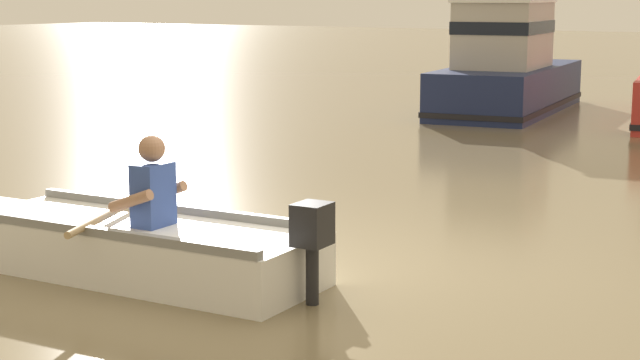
# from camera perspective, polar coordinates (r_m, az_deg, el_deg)

# --- Properties ---
(ground_plane) EXTENTS (120.00, 120.00, 0.00)m
(ground_plane) POSITION_cam_1_polar(r_m,az_deg,el_deg) (8.87, -0.50, -4.80)
(ground_plane) COLOR #7A6B4C
(rowboat_with_person) EXTENTS (3.71, 1.90, 1.19)m
(rowboat_with_person) POSITION_cam_1_polar(r_m,az_deg,el_deg) (8.69, -10.31, -3.58)
(rowboat_with_person) COLOR white
(rowboat_with_person) RESTS_ON ground
(moored_boat_navy) EXTENTS (2.54, 5.51, 2.25)m
(moored_boat_navy) POSITION_cam_1_polar(r_m,az_deg,el_deg) (20.77, 10.34, 5.99)
(moored_boat_navy) COLOR #19234C
(moored_boat_navy) RESTS_ON ground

